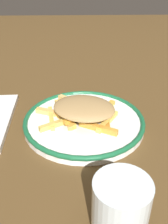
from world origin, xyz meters
TOP-DOWN VIEW (x-y plane):
  - ground_plane at (0.00, 0.00)m, footprint 2.60×2.60m
  - plate at (0.00, 0.00)m, footprint 0.28×0.28m
  - fries_heap at (0.00, -0.01)m, footprint 0.20×0.17m
  - water_glass at (-0.04, 0.26)m, footprint 0.08×0.08m

SIDE VIEW (x-z plane):
  - ground_plane at x=0.00m, z-range 0.00..0.00m
  - plate at x=0.00m, z-range 0.00..0.02m
  - fries_heap at x=0.00m, z-range 0.02..0.06m
  - water_glass at x=-0.04m, z-range 0.00..0.09m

